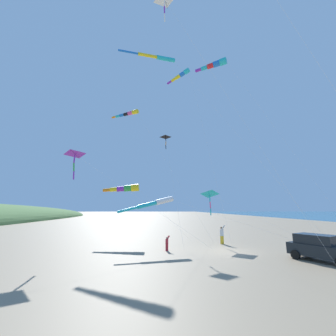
# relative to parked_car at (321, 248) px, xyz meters

# --- Properties ---
(ground_plane) EXTENTS (600.00, 600.00, 0.00)m
(ground_plane) POSITION_rel_parked_car_xyz_m (-5.66, 4.12, -0.95)
(ground_plane) COLOR gray
(parked_car) EXTENTS (3.64, 4.67, 1.85)m
(parked_car) POSITION_rel_parked_car_xyz_m (0.00, 0.00, 0.00)
(parked_car) COLOR black
(parked_car) RESTS_ON ground_plane
(person_adult_flyer) EXTENTS (0.71, 0.65, 1.98)m
(person_adult_flyer) POSITION_rel_parked_car_xyz_m (-4.90, 8.20, 0.13)
(person_adult_flyer) COLOR gold
(person_adult_flyer) RESTS_ON ground_plane
(person_child_green_jacket) EXTENTS (0.45, 0.38, 1.33)m
(person_child_green_jacket) POSITION_rel_parked_car_xyz_m (-10.99, 4.51, -0.23)
(person_child_green_jacket) COLOR #B72833
(person_child_green_jacket) RESTS_ON ground_plane
(kite_windsock_white_trailing) EXTENTS (9.74, 10.56, 21.40)m
(kite_windsock_white_trailing) POSITION_rel_parked_car_xyz_m (-5.08, 7.43, 19.98)
(kite_windsock_white_trailing) COLOR #1EB7C6
(kite_windsock_white_trailing) RESTS_ON ground_plane
(kite_delta_striped_overhead) EXTENTS (9.84, 6.83, 5.83)m
(kite_delta_striped_overhead) POSITION_rel_parked_car_xyz_m (-6.00, 8.62, 4.39)
(kite_delta_striped_overhead) COLOR #1EB7C6
(kite_delta_striped_overhead) RESTS_ON ground_plane
(kite_delta_green_low_center) EXTENTS (2.17, 9.03, 13.92)m
(kite_delta_green_low_center) POSITION_rel_parked_car_xyz_m (-10.87, 13.49, 12.68)
(kite_delta_green_low_center) COLOR black
(kite_delta_green_low_center) RESTS_ON ground_plane
(kite_windsock_small_distant) EXTENTS (18.37, 5.38, 5.01)m
(kite_windsock_small_distant) POSITION_rel_parked_car_xyz_m (-12.11, 5.65, 3.34)
(kite_windsock_small_distant) COLOR white
(kite_windsock_small_distant) RESTS_ON ground_plane
(kite_windsock_long_streamer_right) EXTENTS (13.96, 7.55, 18.29)m
(kite_windsock_long_streamer_right) POSITION_rel_parked_car_xyz_m (-16.58, 15.48, 17.04)
(kite_windsock_long_streamer_right) COLOR yellow
(kite_windsock_long_streamer_right) RESTS_ON ground_plane
(kite_windsock_teal_far_right) EXTENTS (10.80, 1.60, 6.76)m
(kite_windsock_teal_far_right) POSITION_rel_parked_car_xyz_m (-15.84, 11.17, 5.24)
(kite_windsock_teal_far_right) COLOR yellow
(kite_windsock_teal_far_right) RESTS_ON ground_plane
(kite_windsock_black_fish_shape) EXTENTS (19.21, 4.53, 20.72)m
(kite_windsock_black_fish_shape) POSITION_rel_parked_car_xyz_m (-12.16, 5.63, 19.38)
(kite_windsock_black_fish_shape) COLOR #1EB7C6
(kite_windsock_black_fish_shape) RESTS_ON ground_plane
(kite_windsock_blue_topmost) EXTENTS (6.24, 4.95, 21.40)m
(kite_windsock_blue_topmost) POSITION_rel_parked_car_xyz_m (-8.99, 9.46, 19.80)
(kite_windsock_blue_topmost) COLOR #1EB7C6
(kite_windsock_blue_topmost) RESTS_ON ground_plane
(kite_delta_purple_drifting) EXTENTS (14.32, 1.56, 9.39)m
(kite_delta_purple_drifting) POSITION_rel_parked_car_xyz_m (-19.99, 5.09, 8.03)
(kite_delta_purple_drifting) COLOR purple
(kite_delta_purple_drifting) RESTS_ON ground_plane
(kite_delta_long_streamer_left) EXTENTS (11.22, 1.20, 18.70)m
(kite_delta_long_streamer_left) POSITION_rel_parked_car_xyz_m (-11.35, -3.03, 17.35)
(kite_delta_long_streamer_left) COLOR white
(kite_delta_long_streamer_left) RESTS_ON ground_plane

